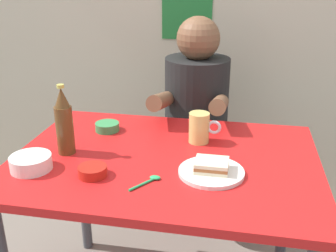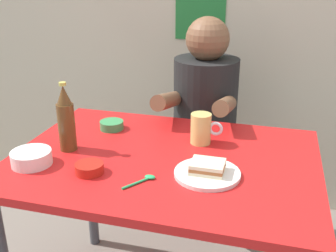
# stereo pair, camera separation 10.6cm
# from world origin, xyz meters

# --- Properties ---
(dining_table) EXTENTS (1.10, 0.80, 0.74)m
(dining_table) POSITION_xyz_m (0.00, 0.00, 0.65)
(dining_table) COLOR red
(dining_table) RESTS_ON ground
(stool) EXTENTS (0.34, 0.34, 0.45)m
(stool) POSITION_xyz_m (0.03, 0.63, 0.35)
(stool) COLOR #4C4C51
(stool) RESTS_ON ground
(person_seated) EXTENTS (0.33, 0.56, 0.72)m
(person_seated) POSITION_xyz_m (0.03, 0.62, 0.77)
(person_seated) COLOR black
(person_seated) RESTS_ON stool
(plate_orange) EXTENTS (0.22, 0.22, 0.01)m
(plate_orange) POSITION_xyz_m (0.18, -0.10, 0.75)
(plate_orange) COLOR silver
(plate_orange) RESTS_ON dining_table
(sandwich) EXTENTS (0.11, 0.09, 0.04)m
(sandwich) POSITION_xyz_m (0.18, -0.10, 0.77)
(sandwich) COLOR beige
(sandwich) RESTS_ON plate_orange
(beer_mug) EXTENTS (0.13, 0.08, 0.12)m
(beer_mug) POSITION_xyz_m (0.11, 0.15, 0.80)
(beer_mug) COLOR #D1BC66
(beer_mug) RESTS_ON dining_table
(beer_bottle) EXTENTS (0.06, 0.06, 0.26)m
(beer_bottle) POSITION_xyz_m (-0.37, -0.04, 0.86)
(beer_bottle) COLOR #593819
(beer_bottle) RESTS_ON dining_table
(sambal_bowl_red) EXTENTS (0.10, 0.10, 0.03)m
(sambal_bowl_red) POSITION_xyz_m (-0.21, -0.19, 0.76)
(sambal_bowl_red) COLOR #B21E14
(sambal_bowl_red) RESTS_ON dining_table
(rice_bowl_white) EXTENTS (0.14, 0.14, 0.05)m
(rice_bowl_white) POSITION_xyz_m (-0.43, -0.18, 0.77)
(rice_bowl_white) COLOR silver
(rice_bowl_white) RESTS_ON dining_table
(dip_bowl_green) EXTENTS (0.10, 0.10, 0.03)m
(dip_bowl_green) POSITION_xyz_m (-0.29, 0.19, 0.76)
(dip_bowl_green) COLOR #388C4C
(dip_bowl_green) RESTS_ON dining_table
(spoon) EXTENTS (0.08, 0.10, 0.01)m
(spoon) POSITION_xyz_m (-0.01, -0.19, 0.75)
(spoon) COLOR #26A559
(spoon) RESTS_ON dining_table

